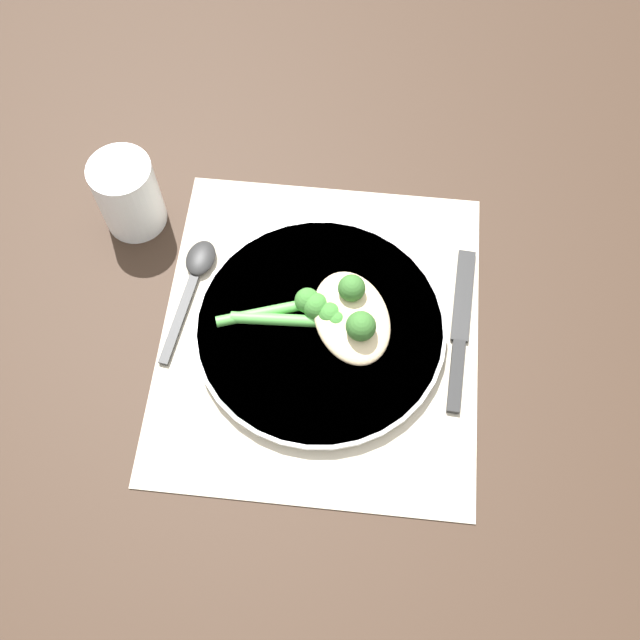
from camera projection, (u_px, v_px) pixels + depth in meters
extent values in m
plane|color=#332319|center=(320.00, 333.00, 0.86)|extent=(3.00, 3.00, 0.00)
cube|color=#B2A893|center=(320.00, 332.00, 0.85)|extent=(0.40, 0.36, 0.00)
cylinder|color=white|center=(320.00, 328.00, 0.85)|extent=(0.28, 0.28, 0.01)
cylinder|color=silver|center=(320.00, 327.00, 0.84)|extent=(0.28, 0.28, 0.01)
ellipsoid|color=beige|center=(352.00, 317.00, 0.83)|extent=(0.14, 0.12, 0.03)
sphere|color=#336628|center=(361.00, 326.00, 0.80)|extent=(0.03, 0.03, 0.03)
sphere|color=#336628|center=(352.00, 288.00, 0.82)|extent=(0.03, 0.03, 0.03)
cylinder|color=#51A847|center=(281.00, 316.00, 0.84)|extent=(0.02, 0.11, 0.01)
sphere|color=#38752D|center=(331.00, 315.00, 0.83)|extent=(0.03, 0.03, 0.03)
sphere|color=#38752D|center=(338.00, 324.00, 0.82)|extent=(0.03, 0.03, 0.03)
sphere|color=#38752D|center=(338.00, 309.00, 0.84)|extent=(0.02, 0.02, 0.02)
cylinder|color=#51A847|center=(262.00, 313.00, 0.84)|extent=(0.04, 0.10, 0.01)
sphere|color=#38752D|center=(307.00, 301.00, 0.84)|extent=(0.03, 0.03, 0.03)
sphere|color=#38752D|center=(316.00, 307.00, 0.83)|extent=(0.03, 0.03, 0.03)
cube|color=black|center=(463.00, 295.00, 0.87)|extent=(0.12, 0.03, 0.00)
cube|color=black|center=(456.00, 376.00, 0.83)|extent=(0.09, 0.02, 0.01)
cube|color=black|center=(179.00, 321.00, 0.86)|extent=(0.12, 0.03, 0.00)
ellipsoid|color=black|center=(201.00, 258.00, 0.89)|extent=(0.05, 0.04, 0.01)
cylinder|color=white|center=(128.00, 195.00, 0.88)|extent=(0.07, 0.07, 0.10)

